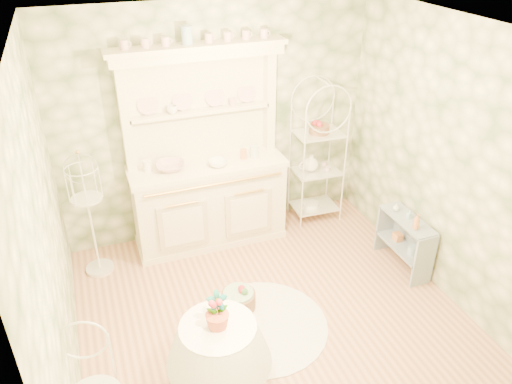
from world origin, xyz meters
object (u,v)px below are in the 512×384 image
object	(u,v)px
bakers_rack	(317,153)
birdcage_stand	(90,214)
side_shelf	(404,242)
floor_basket	(238,298)
round_table	(219,356)
kitchen_dresser	(207,152)

from	to	relation	value
bakers_rack	birdcage_stand	xyz separation A→B (m)	(-2.70, -0.19, -0.17)
side_shelf	floor_basket	distance (m)	1.92
bakers_rack	round_table	distance (m)	2.93
round_table	floor_basket	bearing A→B (deg)	62.83
bakers_rack	kitchen_dresser	bearing A→B (deg)	-176.23
birdcage_stand	side_shelf	bearing A→B (deg)	-19.00
side_shelf	bakers_rack	bearing A→B (deg)	106.28
side_shelf	round_table	distance (m)	2.52
kitchen_dresser	bakers_rack	bearing A→B (deg)	1.36
kitchen_dresser	side_shelf	size ratio (longest dim) A/B	3.10
bakers_rack	side_shelf	world-z (taller)	bakers_rack
side_shelf	round_table	size ratio (longest dim) A/B	0.95
bakers_rack	birdcage_stand	bearing A→B (deg)	-173.65
kitchen_dresser	birdcage_stand	world-z (taller)	kitchen_dresser
bakers_rack	side_shelf	bearing A→B (deg)	-67.95
floor_basket	birdcage_stand	bearing A→B (deg)	138.45
bakers_rack	birdcage_stand	world-z (taller)	bakers_rack
bakers_rack	floor_basket	world-z (taller)	bakers_rack
kitchen_dresser	round_table	world-z (taller)	kitchen_dresser
birdcage_stand	bakers_rack	bearing A→B (deg)	3.94
side_shelf	round_table	bearing A→B (deg)	-162.63
kitchen_dresser	birdcage_stand	xyz separation A→B (m)	(-1.31, -0.15, -0.42)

